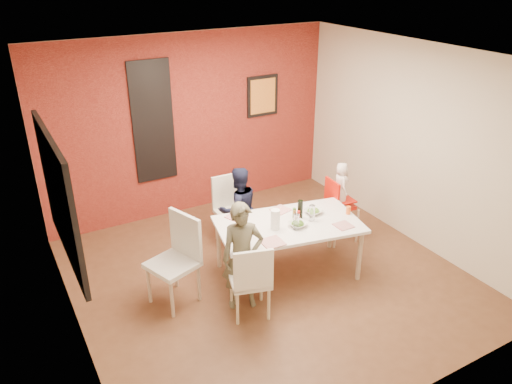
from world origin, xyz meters
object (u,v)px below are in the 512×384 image
chair_left (178,254)px  child_far (238,209)px  chair_far (230,205)px  child_near (242,257)px  high_chair (338,204)px  wine_bottle (300,210)px  paper_towel_roll (275,219)px  dining_table (288,228)px  toddler (341,184)px  chair_near (251,278)px

chair_left → child_far: (1.12, 0.66, -0.00)m
chair_far → child_far: 0.25m
child_near → high_chair: bearing=38.0°
high_chair → wine_bottle: 0.96m
chair_left → paper_towel_roll: chair_left is taller
dining_table → toddler: toddler is taller
high_chair → child_near: size_ratio=0.73×
dining_table → paper_towel_roll: 0.28m
chair_far → high_chair: chair_far is taller
chair_near → wine_bottle: 1.18m
child_near → paper_towel_roll: size_ratio=5.20×
child_far → paper_towel_roll: bearing=92.7°
chair_left → toddler: toddler is taller
child_far → paper_towel_roll: 0.92m
chair_far → child_far: (-0.00, -0.24, 0.06)m
toddler → paper_towel_roll: (-1.27, -0.38, -0.02)m
dining_table → toddler: bearing=18.4°
high_chair → paper_towel_roll: bearing=111.2°
child_far → paper_towel_roll: (0.03, -0.88, 0.25)m
chair_near → chair_far: chair_far is taller
paper_towel_roll → dining_table: bearing=8.1°
wine_bottle → paper_towel_roll: 0.40m
chair_near → child_far: size_ratio=0.78×
paper_towel_roll → chair_far: bearing=91.3°
high_chair → paper_towel_roll: (-1.25, -0.39, 0.28)m
dining_table → high_chair: 1.10m
high_chair → child_far: bearing=72.8°
wine_bottle → chair_far: bearing=111.3°
chair_near → paper_towel_roll: paper_towel_roll is taller
chair_far → paper_towel_roll: 1.17m
chair_near → high_chair: high_chair is taller
high_chair → child_near: (-1.82, -0.64, 0.08)m
child_near → dining_table: bearing=38.4°
toddler → wine_bottle: (-0.88, -0.33, -0.02)m
chair_near → paper_towel_roll: 0.84m
dining_table → chair_near: chair_near is taller
toddler → high_chair: bearing=101.7°
chair_near → chair_far: 1.71m
dining_table → paper_towel_roll: size_ratio=7.57×
chair_near → chair_left: 0.90m
chair_near → child_near: bearing=-79.2°
chair_far → toddler: size_ratio=1.55×
child_near → child_far: child_near is taller
chair_far → paper_towel_roll: bearing=-86.7°
dining_table → child_far: size_ratio=1.59×
dining_table → chair_left: chair_left is taller
child_near → child_far: 1.26m
child_far → wine_bottle: size_ratio=4.75×
chair_far → wine_bottle: 1.19m
dining_table → child_far: child_far is taller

